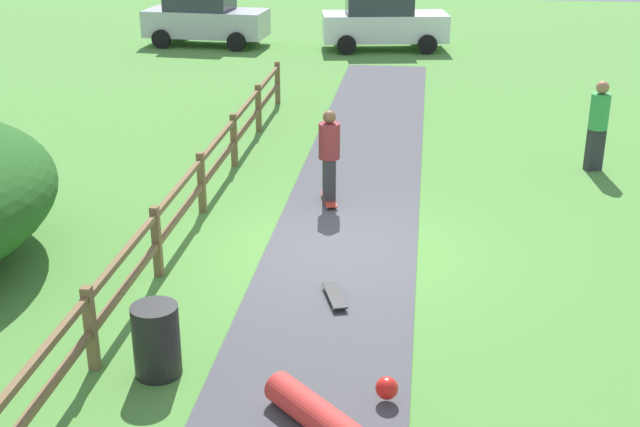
% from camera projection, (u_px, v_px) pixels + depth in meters
% --- Properties ---
extents(ground_plane, '(60.00, 60.00, 0.00)m').
position_uv_depth(ground_plane, '(342.00, 249.00, 13.40)').
color(ground_plane, '#4C8438').
extents(asphalt_path, '(2.40, 28.00, 0.02)m').
position_uv_depth(asphalt_path, '(342.00, 249.00, 13.40)').
color(asphalt_path, '#47474C').
rests_on(asphalt_path, ground_plane).
extents(wooden_fence, '(0.12, 18.12, 1.10)m').
position_uv_depth(wooden_fence, '(181.00, 203.00, 13.46)').
color(wooden_fence, brown).
rests_on(wooden_fence, ground_plane).
extents(trash_bin, '(0.56, 0.56, 0.90)m').
position_uv_depth(trash_bin, '(157.00, 340.00, 9.89)').
color(trash_bin, black).
rests_on(trash_bin, ground_plane).
extents(skater_riding, '(0.46, 0.82, 1.72)m').
position_uv_depth(skater_riding, '(329.00, 153.00, 14.89)').
color(skater_riding, '#B23326').
rests_on(skater_riding, asphalt_path).
extents(skater_fallen, '(1.48, 1.49, 0.36)m').
position_uv_depth(skater_fallen, '(328.00, 417.00, 8.91)').
color(skater_fallen, red).
rests_on(skater_fallen, asphalt_path).
extents(skateboard_loose, '(0.44, 0.82, 0.08)m').
position_uv_depth(skateboard_loose, '(335.00, 296.00, 11.73)').
color(skateboard_loose, black).
rests_on(skateboard_loose, asphalt_path).
extents(bystander_green, '(0.50, 0.50, 1.83)m').
position_uv_depth(bystander_green, '(598.00, 121.00, 16.65)').
color(bystander_green, '#2D2D33').
rests_on(bystander_green, ground_plane).
extents(parked_car_silver, '(4.31, 2.24, 1.92)m').
position_uv_depth(parked_car_silver, '(205.00, 17.00, 29.26)').
color(parked_car_silver, '#B7B7BC').
rests_on(parked_car_silver, ground_plane).
extents(parked_car_white, '(4.42, 2.52, 1.92)m').
position_uv_depth(parked_car_white, '(383.00, 21.00, 28.52)').
color(parked_car_white, silver).
rests_on(parked_car_white, ground_plane).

